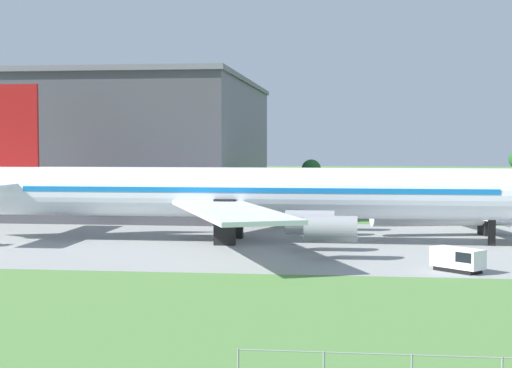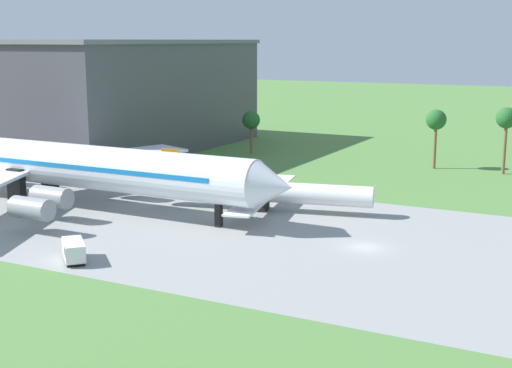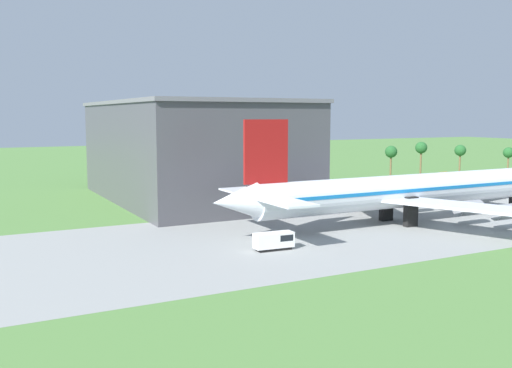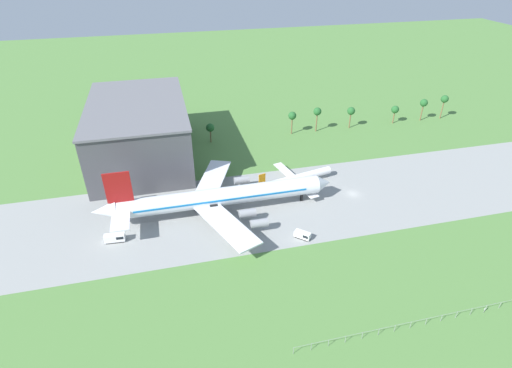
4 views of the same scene
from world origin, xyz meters
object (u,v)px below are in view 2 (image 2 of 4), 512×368
Objects in this scene: regional_aircraft at (262,192)px; terminal_building at (115,95)px; fuel_truck at (74,251)px; jet_airliner at (43,163)px.

terminal_building is at bearing 145.50° from regional_aircraft.
fuel_truck is at bearing -55.11° from terminal_building.
regional_aircraft is at bearing 76.38° from fuel_truck.
fuel_truck is (22.13, -19.10, -4.62)m from jet_airliner.
jet_airliner reaches higher than regional_aircraft.
fuel_truck is (-7.08, -29.23, -1.42)m from regional_aircraft.
regional_aircraft is 64.59m from terminal_building.
jet_airliner is 52.29m from terminal_building.
regional_aircraft reaches higher than fuel_truck.
regional_aircraft is at bearing 19.12° from jet_airliner.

